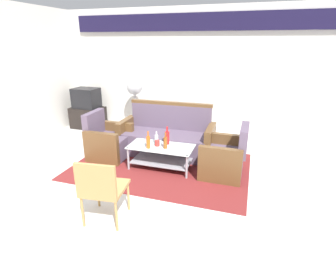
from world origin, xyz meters
name	(u,v)px	position (x,y,z in m)	size (l,w,h in m)	color
ground_plane	(147,198)	(0.00, 0.00, 0.00)	(14.00, 14.00, 0.00)	silver
wall_back	(196,70)	(0.00, 3.05, 1.48)	(6.52, 0.19, 2.80)	silver
rug	(161,166)	(-0.14, 0.99, 0.01)	(2.99, 2.01, 0.01)	maroon
couch	(167,138)	(-0.22, 1.60, 0.32)	(1.81, 0.76, 0.96)	#5B4C60
armchair_left	(109,142)	(-1.22, 1.11, 0.29)	(0.71, 0.77, 0.85)	#5B4C60
armchair_right	(225,158)	(0.94, 1.05, 0.29)	(0.70, 0.76, 0.85)	#5B4C60
coffee_table	(162,153)	(-0.11, 0.97, 0.27)	(1.10, 0.60, 0.40)	silver
bottle_clear	(157,139)	(-0.23, 1.03, 0.49)	(0.07, 0.07, 0.22)	silver
bottle_brown	(165,142)	(-0.02, 0.87, 0.51)	(0.06, 0.06, 0.27)	brown
bottle_orange	(148,142)	(-0.29, 0.80, 0.52)	(0.06, 0.06, 0.29)	#D85919
bottle_red	(167,137)	(-0.05, 1.07, 0.53)	(0.08, 0.08, 0.31)	red
cup	(157,143)	(-0.18, 0.93, 0.46)	(0.08, 0.08, 0.10)	red
tv_stand	(88,118)	(-2.62, 2.55, 0.26)	(0.80, 0.50, 0.52)	black
television	(86,98)	(-2.62, 2.55, 0.76)	(0.62, 0.47, 0.48)	black
pedestal_fan	(135,90)	(-1.33, 2.60, 1.01)	(0.36, 0.36, 1.27)	#2D2D33
wicker_chair	(101,186)	(-0.29, -0.65, 0.49)	(0.53, 0.53, 0.84)	#AD844C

